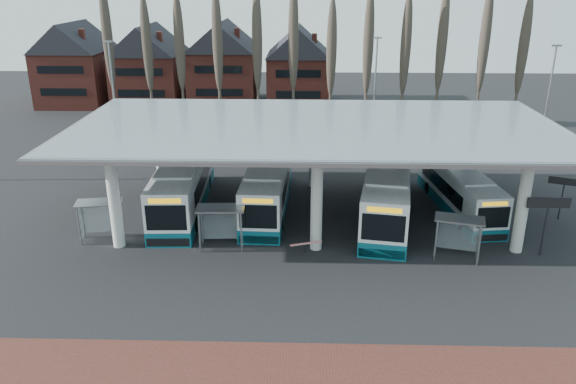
{
  "coord_description": "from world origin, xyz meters",
  "views": [
    {
      "loc": [
        -0.81,
        -28.05,
        15.36
      ],
      "look_at": [
        -1.81,
        7.0,
        1.91
      ],
      "focal_mm": 35.0,
      "sensor_mm": 36.0,
      "label": 1
    }
  ],
  "objects_px": {
    "bus_1": "(268,185)",
    "shelter_2": "(459,228)",
    "bus_0": "(184,184)",
    "shelter_0": "(100,211)",
    "shelter_1": "(221,218)",
    "bus_2": "(387,192)",
    "bus_3": "(459,190)"
  },
  "relations": [
    {
      "from": "bus_0",
      "to": "bus_3",
      "type": "relative_size",
      "value": 1.18
    },
    {
      "from": "shelter_1",
      "to": "shelter_2",
      "type": "bearing_deg",
      "value": -6.8
    },
    {
      "from": "bus_1",
      "to": "shelter_2",
      "type": "relative_size",
      "value": 4.1
    },
    {
      "from": "bus_0",
      "to": "shelter_2",
      "type": "height_order",
      "value": "bus_0"
    },
    {
      "from": "bus_1",
      "to": "bus_2",
      "type": "bearing_deg",
      "value": -7.15
    },
    {
      "from": "bus_0",
      "to": "shelter_0",
      "type": "xyz_separation_m",
      "value": [
        -4.07,
        -5.37,
        0.16
      ]
    },
    {
      "from": "bus_0",
      "to": "shelter_1",
      "type": "bearing_deg",
      "value": -63.08
    },
    {
      "from": "bus_0",
      "to": "bus_3",
      "type": "bearing_deg",
      "value": -1.85
    },
    {
      "from": "bus_1",
      "to": "shelter_1",
      "type": "height_order",
      "value": "bus_1"
    },
    {
      "from": "bus_3",
      "to": "shelter_0",
      "type": "xyz_separation_m",
      "value": [
        -23.42,
        -5.61,
        0.43
      ]
    },
    {
      "from": "bus_3",
      "to": "shelter_1",
      "type": "relative_size",
      "value": 3.81
    },
    {
      "from": "bus_2",
      "to": "bus_1",
      "type": "bearing_deg",
      "value": -179.6
    },
    {
      "from": "bus_3",
      "to": "shelter_1",
      "type": "distance_m",
      "value": 17.1
    },
    {
      "from": "bus_0",
      "to": "bus_1",
      "type": "relative_size",
      "value": 1.06
    },
    {
      "from": "bus_3",
      "to": "shelter_2",
      "type": "bearing_deg",
      "value": -111.71
    },
    {
      "from": "bus_3",
      "to": "shelter_0",
      "type": "distance_m",
      "value": 24.08
    },
    {
      "from": "shelter_0",
      "to": "shelter_1",
      "type": "height_order",
      "value": "shelter_1"
    },
    {
      "from": "bus_3",
      "to": "bus_1",
      "type": "bearing_deg",
      "value": 172.9
    },
    {
      "from": "bus_1",
      "to": "shelter_1",
      "type": "relative_size",
      "value": 4.25
    },
    {
      "from": "shelter_1",
      "to": "bus_3",
      "type": "bearing_deg",
      "value": 19.65
    },
    {
      "from": "bus_1",
      "to": "bus_3",
      "type": "height_order",
      "value": "bus_1"
    },
    {
      "from": "bus_3",
      "to": "shelter_0",
      "type": "height_order",
      "value": "bus_3"
    },
    {
      "from": "bus_1",
      "to": "shelter_1",
      "type": "distance_m",
      "value": 6.91
    },
    {
      "from": "bus_0",
      "to": "bus_3",
      "type": "distance_m",
      "value": 19.35
    },
    {
      "from": "shelter_2",
      "to": "bus_0",
      "type": "bearing_deg",
      "value": 172.3
    },
    {
      "from": "bus_0",
      "to": "bus_3",
      "type": "height_order",
      "value": "bus_0"
    },
    {
      "from": "bus_1",
      "to": "shelter_0",
      "type": "height_order",
      "value": "bus_1"
    },
    {
      "from": "bus_1",
      "to": "shelter_2",
      "type": "xyz_separation_m",
      "value": [
        11.45,
        -7.47,
        0.25
      ]
    },
    {
      "from": "bus_2",
      "to": "shelter_2",
      "type": "bearing_deg",
      "value": -52.21
    },
    {
      "from": "bus_2",
      "to": "shelter_1",
      "type": "height_order",
      "value": "bus_2"
    },
    {
      "from": "bus_3",
      "to": "shelter_2",
      "type": "height_order",
      "value": "bus_3"
    },
    {
      "from": "bus_1",
      "to": "shelter_2",
      "type": "height_order",
      "value": "bus_1"
    }
  ]
}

